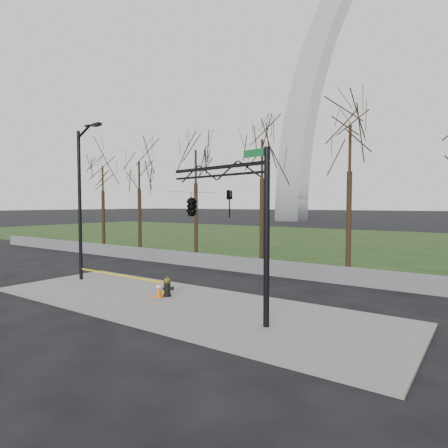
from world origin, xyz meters
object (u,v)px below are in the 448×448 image
Objects in this scene: traffic_signal_mast at (204,204)px; street_light at (82,194)px; traffic_cone at (159,289)px; fire_hydrant at (167,287)px.

street_light is at bearing -171.23° from traffic_signal_mast.
traffic_signal_mast is at bearing -3.12° from traffic_cone.
traffic_signal_mast reaches higher than fire_hydrant.
fire_hydrant is 0.15× the size of traffic_signal_mast.
traffic_cone is 7.40m from street_light.
fire_hydrant is 4.39m from traffic_signal_mast.
fire_hydrant is at bearing 58.35° from traffic_cone.
fire_hydrant is at bearing 8.03° from street_light.
traffic_signal_mast reaches higher than traffic_cone.
traffic_signal_mast is at bearing 5.18° from street_light.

